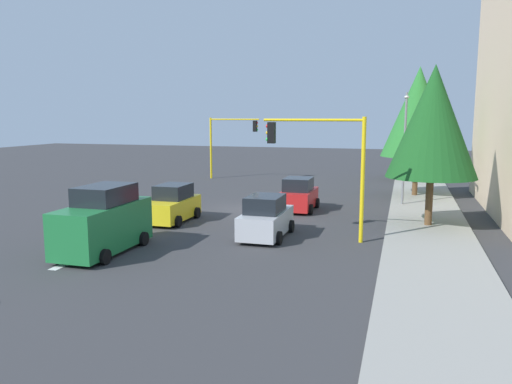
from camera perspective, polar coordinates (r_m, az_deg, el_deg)
ground_plane at (r=30.35m, az=-1.54°, el=-2.03°), size 120.00×120.00×0.00m
sidewalk_kerb at (r=33.85m, az=18.38°, el=-1.23°), size 80.00×4.00×0.15m
lane_arrow_near at (r=21.56m, az=-18.95°, el=-6.90°), size 2.40×1.10×1.10m
traffic_signal_near_left at (r=22.71m, az=7.44°, el=4.36°), size 0.36×4.59×5.56m
traffic_signal_far_right at (r=44.94m, az=-2.93°, el=6.38°), size 0.36×4.59×5.44m
street_lamp_curbside at (r=32.01m, az=16.48°, el=6.02°), size 2.15×0.28×7.00m
tree_roadside_near at (r=26.41m, az=19.38°, el=7.50°), size 4.42×4.42×8.08m
tree_roadside_mid at (r=36.38m, az=17.87°, el=8.60°), size 4.85×4.85×8.90m
tree_roadside_far at (r=46.38m, az=16.94°, el=7.84°), size 4.40×4.40×8.04m
delivery_van_green at (r=21.67m, az=-16.84°, el=-3.25°), size 4.80×2.22×2.77m
car_silver at (r=23.41m, az=1.12°, el=-2.98°), size 4.01×2.05×1.98m
car_red at (r=30.13m, az=4.82°, el=-0.40°), size 3.62×2.08×1.98m
car_yellow at (r=27.28m, az=-9.42°, el=-1.43°), size 3.94×2.02×1.98m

